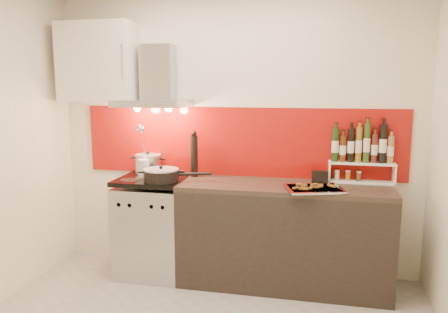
% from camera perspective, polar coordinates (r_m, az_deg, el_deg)
% --- Properties ---
extents(back_wall, '(3.40, 0.02, 2.60)m').
position_cam_1_polar(back_wall, '(4.07, 1.33, 3.08)').
color(back_wall, silver).
rests_on(back_wall, ground).
extents(backsplash, '(3.00, 0.02, 0.64)m').
position_cam_1_polar(backsplash, '(4.06, 1.99, 1.92)').
color(backsplash, '#9A0B08').
rests_on(backsplash, back_wall).
extents(range_stove, '(0.60, 0.60, 0.91)m').
position_cam_1_polar(range_stove, '(4.16, -9.16, -9.03)').
color(range_stove, '#B7B7BA').
rests_on(range_stove, ground).
extents(counter, '(1.80, 0.60, 0.90)m').
position_cam_1_polar(counter, '(3.90, 7.78, -10.09)').
color(counter, black).
rests_on(counter, ground).
extents(range_hood, '(0.62, 0.50, 0.61)m').
position_cam_1_polar(range_hood, '(4.08, -8.91, 9.22)').
color(range_hood, '#B7B7BA').
rests_on(range_hood, back_wall).
extents(upper_cabinet, '(0.70, 0.35, 0.72)m').
position_cam_1_polar(upper_cabinet, '(4.30, -16.04, 11.73)').
color(upper_cabinet, silver).
rests_on(upper_cabinet, back_wall).
extents(stock_pot, '(0.25, 0.25, 0.21)m').
position_cam_1_polar(stock_pot, '(4.22, -9.89, -0.93)').
color(stock_pot, '#B7B7BA').
rests_on(stock_pot, range_stove).
extents(saute_pan, '(0.58, 0.31, 0.14)m').
position_cam_1_polar(saute_pan, '(3.86, -8.11, -2.39)').
color(saute_pan, black).
rests_on(saute_pan, range_stove).
extents(utensil_jar, '(0.10, 0.15, 0.49)m').
position_cam_1_polar(utensil_jar, '(4.03, -10.50, -0.78)').
color(utensil_jar, silver).
rests_on(utensil_jar, range_stove).
extents(pepper_mill, '(0.07, 0.07, 0.43)m').
position_cam_1_polar(pepper_mill, '(4.04, -3.93, 0.27)').
color(pepper_mill, black).
rests_on(pepper_mill, counter).
extents(step_shelf, '(0.56, 0.15, 0.52)m').
position_cam_1_polar(step_shelf, '(3.95, 17.55, 0.23)').
color(step_shelf, white).
rests_on(step_shelf, counter).
extents(caddy_box, '(0.14, 0.07, 0.12)m').
position_cam_1_polar(caddy_box, '(3.84, 12.41, -2.66)').
color(caddy_box, black).
rests_on(caddy_box, counter).
extents(baking_tray, '(0.53, 0.46, 0.03)m').
position_cam_1_polar(baking_tray, '(3.61, 11.60, -4.11)').
color(baking_tray, silver).
rests_on(baking_tray, counter).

